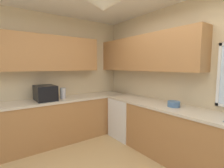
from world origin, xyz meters
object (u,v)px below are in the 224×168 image
Objects in this scene: dishwasher at (127,118)px; microwave at (45,93)px; kettle at (63,93)px; bowl at (174,104)px.

microwave is (-0.66, -1.53, 0.61)m from dishwasher.
microwave is 0.34m from kettle.
microwave is at bearing -93.38° from kettle.
bowl is at bearing 1.54° from dishwasher.
microwave is 2.46× the size of bowl.
microwave reaches higher than bowl.
kettle is at bearing -118.31° from dishwasher.
kettle is at bearing -145.27° from bowl.
dishwasher is 1.77m from microwave.
kettle is (-0.64, -1.19, 0.57)m from dishwasher.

